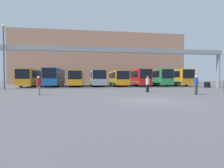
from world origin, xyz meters
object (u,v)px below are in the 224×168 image
object	(u,v)px
bus_slot_1	(55,76)
bus_slot_6	(156,77)
bus_slot_3	(97,77)
pedestrian_far_center	(39,85)
tire_stack	(207,85)
bus_slot_2	(77,78)
bus_slot_7	(173,77)
lamp_post	(4,54)
pedestrian_near_center	(196,84)
bus_slot_4	(118,78)
bus_slot_0	(33,77)
pedestrian_near_right	(148,84)
bus_slot_5	(137,77)

from	to	relation	value
bus_slot_1	bus_slot_6	bearing A→B (deg)	0.05
bus_slot_3	pedestrian_far_center	distance (m)	20.29
bus_slot_6	tire_stack	bearing A→B (deg)	-57.13
bus_slot_2	bus_slot_7	bearing A→B (deg)	-0.49
bus_slot_1	lamp_post	bearing A→B (deg)	-119.59
bus_slot_2	pedestrian_near_center	world-z (taller)	bus_slot_2
bus_slot_2	bus_slot_3	xyz separation A→B (m)	(4.13, 0.02, 0.08)
bus_slot_4	pedestrian_far_center	size ratio (longest dim) A/B	5.75
pedestrian_near_center	pedestrian_far_center	bearing A→B (deg)	-13.98
bus_slot_6	pedestrian_far_center	xyz separation A→B (m)	(-19.02, -18.69, -0.97)
bus_slot_7	lamp_post	distance (m)	31.67
bus_slot_3	lamp_post	xyz separation A→B (m)	(-13.52, -9.74, 3.06)
bus_slot_1	lamp_post	world-z (taller)	lamp_post
bus_slot_0	pedestrian_near_right	world-z (taller)	bus_slot_0
bus_slot_2	tire_stack	xyz separation A→B (m)	(22.13, -9.11, -1.23)
bus_slot_2	bus_slot_5	xyz separation A→B (m)	(12.40, -0.25, 0.18)
bus_slot_3	pedestrian_near_right	distance (m)	17.81
bus_slot_2	bus_slot_0	bearing A→B (deg)	-176.96
bus_slot_0	pedestrian_near_center	world-z (taller)	bus_slot_0
lamp_post	bus_slot_0	bearing A→B (deg)	83.12
bus_slot_3	tire_stack	world-z (taller)	bus_slot_3
bus_slot_3	tire_stack	xyz separation A→B (m)	(17.99, -9.13, -1.31)
bus_slot_3	lamp_post	world-z (taller)	lamp_post
pedestrian_near_center	pedestrian_far_center	distance (m)	14.65
pedestrian_near_center	lamp_post	distance (m)	24.45
bus_slot_0	lamp_post	size ratio (longest dim) A/B	1.26
bus_slot_5	pedestrian_near_center	size ratio (longest dim) A/B	6.36
bus_slot_2	bus_slot_1	bearing A→B (deg)	-173.48
bus_slot_0	bus_slot_6	distance (m)	24.80
bus_slot_5	tire_stack	distance (m)	13.23
bus_slot_6	tire_stack	size ratio (longest dim) A/B	10.81
bus_slot_0	bus_slot_7	distance (m)	28.94
bus_slot_6	bus_slot_7	distance (m)	4.14
bus_slot_0	bus_slot_2	distance (m)	8.28
bus_slot_2	pedestrian_near_right	distance (m)	19.25
bus_slot_0	bus_slot_1	distance (m)	4.14
bus_slot_4	bus_slot_5	size ratio (longest dim) A/B	0.86
bus_slot_0	bus_slot_7	xyz separation A→B (m)	(28.94, 0.26, 0.08)
bus_slot_3	bus_slot_6	bearing A→B (deg)	-2.18
bus_slot_1	pedestrian_near_right	bearing A→B (deg)	-52.69
bus_slot_5	bus_slot_1	bearing A→B (deg)	-179.22
bus_slot_2	pedestrian_far_center	xyz separation A→B (m)	(-2.49, -19.14, -0.78)
bus_slot_1	pedestrian_far_center	size ratio (longest dim) A/B	6.41
bus_slot_4	pedestrian_far_center	xyz separation A→B (m)	(-10.75, -18.09, -0.79)
bus_slot_2	bus_slot_7	distance (m)	20.67
bus_slot_3	pedestrian_near_center	world-z (taller)	bus_slot_3
bus_slot_5	lamp_post	xyz separation A→B (m)	(-21.79, -9.48, 2.95)
bus_slot_3	bus_slot_4	size ratio (longest dim) A/B	1.21
bus_slot_5	bus_slot_6	size ratio (longest dim) A/B	1.04
bus_slot_4	pedestrian_far_center	world-z (taller)	bus_slot_4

